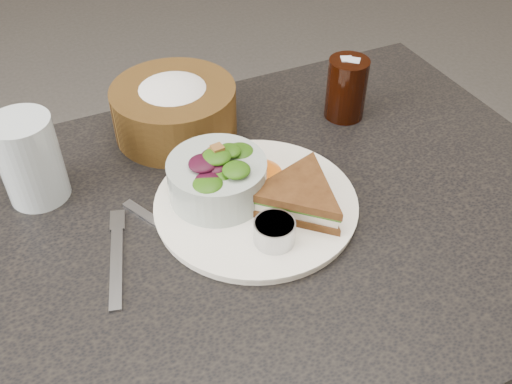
{
  "coord_description": "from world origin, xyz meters",
  "views": [
    {
      "loc": [
        -0.24,
        -0.53,
        1.31
      ],
      "look_at": [
        0.01,
        0.01,
        0.78
      ],
      "focal_mm": 40.0,
      "sensor_mm": 36.0,
      "label": 1
    }
  ],
  "objects_px": {
    "salad_bowl": "(217,173)",
    "bread_basket": "(174,103)",
    "dinner_plate": "(256,204)",
    "sandwich": "(299,197)",
    "water_glass": "(30,159)",
    "cola_glass": "(347,86)",
    "dressing_ramekin": "(274,232)",
    "dining_table": "(254,360)"
  },
  "relations": [
    {
      "from": "dining_table",
      "to": "salad_bowl",
      "type": "bearing_deg",
      "value": 124.46
    },
    {
      "from": "dining_table",
      "to": "water_glass",
      "type": "xyz_separation_m",
      "value": [
        -0.27,
        0.17,
        0.44
      ]
    },
    {
      "from": "dressing_ramekin",
      "to": "bread_basket",
      "type": "distance_m",
      "value": 0.31
    },
    {
      "from": "salad_bowl",
      "to": "bread_basket",
      "type": "height_order",
      "value": "bread_basket"
    },
    {
      "from": "dining_table",
      "to": "dressing_ramekin",
      "type": "height_order",
      "value": "dressing_ramekin"
    },
    {
      "from": "dinner_plate",
      "to": "salad_bowl",
      "type": "distance_m",
      "value": 0.07
    },
    {
      "from": "dinner_plate",
      "to": "salad_bowl",
      "type": "bearing_deg",
      "value": 141.26
    },
    {
      "from": "sandwich",
      "to": "water_glass",
      "type": "bearing_deg",
      "value": -168.52
    },
    {
      "from": "sandwich",
      "to": "dressing_ramekin",
      "type": "distance_m",
      "value": 0.07
    },
    {
      "from": "dinner_plate",
      "to": "cola_glass",
      "type": "xyz_separation_m",
      "value": [
        0.24,
        0.15,
        0.05
      ]
    },
    {
      "from": "water_glass",
      "to": "dinner_plate",
      "type": "bearing_deg",
      "value": -29.78
    },
    {
      "from": "dining_table",
      "to": "dressing_ramekin",
      "type": "xyz_separation_m",
      "value": [
        -0.0,
        -0.07,
        0.4
      ]
    },
    {
      "from": "dining_table",
      "to": "dressing_ramekin",
      "type": "distance_m",
      "value": 0.41
    },
    {
      "from": "dining_table",
      "to": "cola_glass",
      "type": "bearing_deg",
      "value": 33.88
    },
    {
      "from": "dinner_plate",
      "to": "dressing_ramekin",
      "type": "distance_m",
      "value": 0.08
    },
    {
      "from": "sandwich",
      "to": "cola_glass",
      "type": "xyz_separation_m",
      "value": [
        0.19,
        0.19,
        0.03
      ]
    },
    {
      "from": "dining_table",
      "to": "sandwich",
      "type": "bearing_deg",
      "value": -21.21
    },
    {
      "from": "dining_table",
      "to": "sandwich",
      "type": "distance_m",
      "value": 0.41
    },
    {
      "from": "bread_basket",
      "to": "salad_bowl",
      "type": "bearing_deg",
      "value": -90.26
    },
    {
      "from": "dinner_plate",
      "to": "salad_bowl",
      "type": "height_order",
      "value": "salad_bowl"
    },
    {
      "from": "bread_basket",
      "to": "water_glass",
      "type": "xyz_separation_m",
      "value": [
        -0.23,
        -0.07,
        0.01
      ]
    },
    {
      "from": "sandwich",
      "to": "cola_glass",
      "type": "height_order",
      "value": "cola_glass"
    },
    {
      "from": "cola_glass",
      "to": "water_glass",
      "type": "xyz_separation_m",
      "value": [
        -0.52,
        0.01,
        0.01
      ]
    },
    {
      "from": "cola_glass",
      "to": "bread_basket",
      "type": "bearing_deg",
      "value": 165.28
    },
    {
      "from": "dressing_ramekin",
      "to": "cola_glass",
      "type": "height_order",
      "value": "cola_glass"
    },
    {
      "from": "dressing_ramekin",
      "to": "water_glass",
      "type": "relative_size",
      "value": 0.42
    },
    {
      "from": "dinner_plate",
      "to": "water_glass",
      "type": "distance_m",
      "value": 0.33
    },
    {
      "from": "dinner_plate",
      "to": "bread_basket",
      "type": "distance_m",
      "value": 0.24
    },
    {
      "from": "dining_table",
      "to": "bread_basket",
      "type": "height_order",
      "value": "bread_basket"
    },
    {
      "from": "sandwich",
      "to": "water_glass",
      "type": "relative_size",
      "value": 1.2
    },
    {
      "from": "dining_table",
      "to": "dinner_plate",
      "type": "distance_m",
      "value": 0.38
    },
    {
      "from": "sandwich",
      "to": "bread_basket",
      "type": "height_order",
      "value": "bread_basket"
    },
    {
      "from": "dinner_plate",
      "to": "sandwich",
      "type": "height_order",
      "value": "sandwich"
    },
    {
      "from": "dining_table",
      "to": "salad_bowl",
      "type": "xyz_separation_m",
      "value": [
        -0.03,
        0.05,
        0.43
      ]
    },
    {
      "from": "bread_basket",
      "to": "dining_table",
      "type": "bearing_deg",
      "value": -82.12
    },
    {
      "from": "sandwich",
      "to": "water_glass",
      "type": "distance_m",
      "value": 0.38
    },
    {
      "from": "dinner_plate",
      "to": "salad_bowl",
      "type": "relative_size",
      "value": 2.05
    },
    {
      "from": "sandwich",
      "to": "dressing_ramekin",
      "type": "xyz_separation_m",
      "value": [
        -0.06,
        -0.04,
        -0.0
      ]
    },
    {
      "from": "dining_table",
      "to": "bread_basket",
      "type": "relative_size",
      "value": 4.93
    },
    {
      "from": "bread_basket",
      "to": "water_glass",
      "type": "distance_m",
      "value": 0.24
    },
    {
      "from": "sandwich",
      "to": "water_glass",
      "type": "height_order",
      "value": "water_glass"
    },
    {
      "from": "bread_basket",
      "to": "water_glass",
      "type": "bearing_deg",
      "value": -163.89
    }
  ]
}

